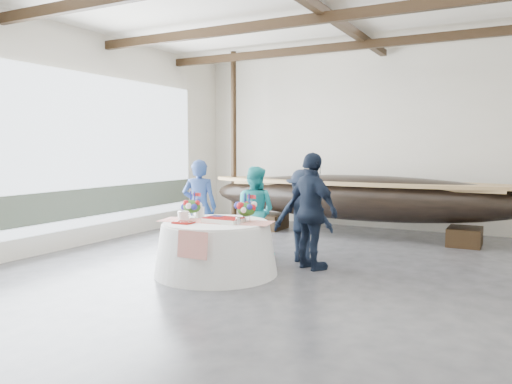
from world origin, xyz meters
The scene contains 12 objects.
floor centered at (0.00, 0.00, 0.00)m, with size 10.00×12.00×0.01m, color #3D3D42.
wall_back centered at (0.00, 6.00, 2.25)m, with size 10.00×0.02×4.50m, color silver.
wall_left centered at (-5.00, 0.00, 2.25)m, with size 0.02×12.00×4.50m, color silver.
pavilion_structure centered at (0.00, 0.78, 4.00)m, with size 9.80×11.76×4.50m.
open_bay centered at (-4.95, 1.00, 1.83)m, with size 0.03×7.00×3.20m.
longboat_display centered at (-0.16, 4.51, 0.91)m, with size 7.61×1.52×1.43m.
banquet_table centered at (-1.25, 0.08, 0.43)m, with size 2.01×2.01×0.86m.
tabletop_items centered at (-1.30, 0.18, 1.01)m, with size 1.93×1.00×0.40m.
guest_woman_blue centered at (-2.36, 1.24, 0.92)m, with size 0.67×0.44×1.83m, color navy.
guest_woman_teal centered at (-1.31, 1.53, 0.85)m, with size 0.83×0.65×1.71m, color #21A8AD.
guest_man_left centered at (-0.34, 1.58, 0.83)m, with size 1.08×0.62×1.67m, color black.
guest_man_right centered at (0.03, 1.09, 0.99)m, with size 1.16×0.48×1.98m, color black.
Camera 1 is at (3.09, -6.70, 2.06)m, focal length 35.00 mm.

